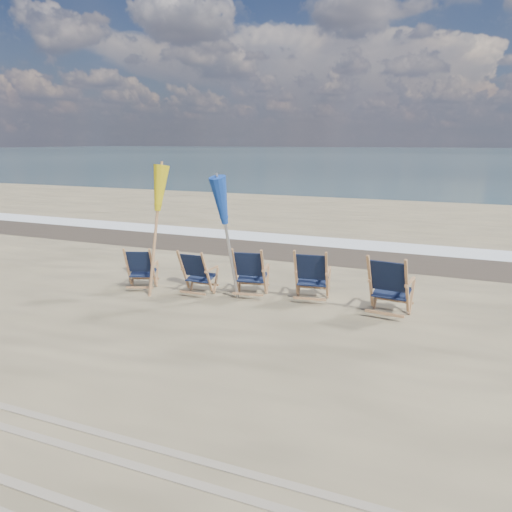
# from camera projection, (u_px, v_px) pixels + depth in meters

# --- Properties ---
(ocean) EXTENTS (400.00, 400.00, 0.00)m
(ocean) POSITION_uv_depth(u_px,v_px,m) (455.00, 153.00, 122.06)
(ocean) COLOR #334F55
(ocean) RESTS_ON ground
(surf_foam) EXTENTS (200.00, 1.40, 0.01)m
(surf_foam) POSITION_uv_depth(u_px,v_px,m) (337.00, 243.00, 14.53)
(surf_foam) COLOR silver
(surf_foam) RESTS_ON ground
(wet_sand_strip) EXTENTS (200.00, 2.60, 0.00)m
(wet_sand_strip) POSITION_uv_depth(u_px,v_px,m) (323.00, 253.00, 13.18)
(wet_sand_strip) COLOR #42362A
(wet_sand_strip) RESTS_ON ground
(tire_tracks) EXTENTS (80.00, 1.30, 0.01)m
(tire_tracks) POSITION_uv_depth(u_px,v_px,m) (44.00, 464.00, 4.56)
(tire_tracks) COLOR gray
(tire_tracks) RESTS_ON ground
(beach_chair_0) EXTENTS (0.76, 0.80, 0.89)m
(beach_chair_0) POSITION_uv_depth(u_px,v_px,m) (153.00, 269.00, 9.79)
(beach_chair_0) COLOR #111933
(beach_chair_0) RESTS_ON ground
(beach_chair_1) EXTENTS (0.58, 0.66, 0.91)m
(beach_chair_1) POSITION_uv_depth(u_px,v_px,m) (207.00, 274.00, 9.34)
(beach_chair_1) COLOR #111933
(beach_chair_1) RESTS_ON ground
(beach_chair_2) EXTENTS (0.74, 0.80, 0.98)m
(beach_chair_2) POSITION_uv_depth(u_px,v_px,m) (264.00, 273.00, 9.27)
(beach_chair_2) COLOR #111933
(beach_chair_2) RESTS_ON ground
(beach_chair_3) EXTENTS (0.74, 0.81, 1.01)m
(beach_chair_3) POSITION_uv_depth(u_px,v_px,m) (327.00, 277.00, 8.99)
(beach_chair_3) COLOR #111933
(beach_chair_3) RESTS_ON ground
(beach_chair_4) EXTENTS (0.78, 0.86, 1.09)m
(beach_chair_4) POSITION_uv_depth(u_px,v_px,m) (407.00, 289.00, 8.10)
(beach_chair_4) COLOR #111933
(beach_chair_4) RESTS_ON ground
(umbrella_yellow) EXTENTS (0.30, 0.30, 2.46)m
(umbrella_yellow) POSITION_uv_depth(u_px,v_px,m) (153.00, 195.00, 9.23)
(umbrella_yellow) COLOR #AD794D
(umbrella_yellow) RESTS_ON ground
(umbrella_blue) EXTENTS (0.30, 0.30, 2.34)m
(umbrella_blue) POSITION_uv_depth(u_px,v_px,m) (228.00, 204.00, 8.83)
(umbrella_blue) COLOR #A5A5AD
(umbrella_blue) RESTS_ON ground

